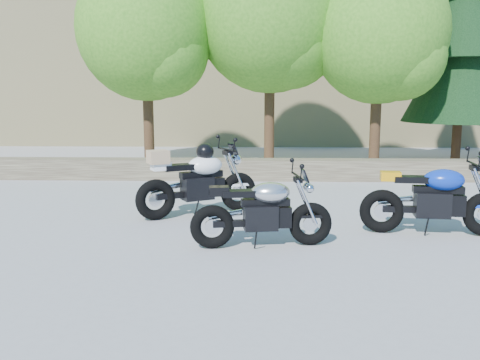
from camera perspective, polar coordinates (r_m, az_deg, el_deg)
name	(u,v)px	position (r m, az deg, el deg)	size (l,w,h in m)	color
ground	(224,243)	(7.66, -1.75, -6.78)	(90.00, 90.00, 0.00)	#94959A
stone_wall	(238,169)	(12.99, -0.23, 1.14)	(22.00, 0.55, 0.50)	#4C4033
hillside	(298,4)	(35.83, 6.21, 18.12)	(80.00, 30.00, 15.00)	olive
tree_decid_left	(150,33)	(14.83, -9.62, 15.17)	(3.67, 3.67, 5.62)	#382314
tree_decid_mid	(274,19)	(15.00, 3.67, 16.78)	(4.08, 4.08, 6.24)	#382314
tree_decid_right	(384,37)	(14.70, 15.07, 14.51)	(3.54, 3.54, 5.41)	#382314
conifer_near	(463,35)	(16.63, 22.74, 14.12)	(3.17, 3.17, 7.06)	#382314
silver_bike	(263,213)	(7.40, 2.46, -3.48)	(1.99, 0.63, 1.00)	black
white_bike	(198,180)	(9.26, -4.53, -0.04)	(2.05, 1.25, 1.25)	black
blue_bike	(435,200)	(8.53, 20.08, -1.99)	(2.19, 0.69, 1.10)	black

